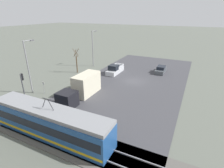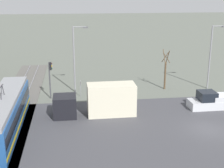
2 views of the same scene
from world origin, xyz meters
name	(u,v)px [view 1 (image 1 of 2)]	position (x,y,z in m)	size (l,w,h in m)	color
ground_plane	(134,81)	(0.00, 0.00, 0.00)	(320.00, 320.00, 0.00)	#60665B
road_surface	(134,81)	(0.00, 0.00, 0.04)	(18.57, 41.31, 0.08)	#424247
rail_bed	(72,142)	(0.00, 19.09, 0.05)	(58.99, 4.40, 0.22)	#5B5954
light_rail_tram	(50,122)	(2.66, 19.09, 1.63)	(14.33, 2.83, 4.33)	#235193
box_truck	(82,87)	(5.05, 9.82, 1.61)	(2.39, 8.57, 3.31)	black
pickup_truck	(115,70)	(5.39, -2.80, 0.81)	(2.01, 5.44, 1.95)	silver
sedan_car_0	(161,70)	(-3.57, -7.61, 0.68)	(1.85, 4.36, 1.46)	#4C5156
traffic_light_pole	(23,84)	(11.29, 15.26, 2.99)	(0.28, 0.47, 4.55)	#47474C
street_tree	(77,62)	(13.18, 0.31, 2.44)	(1.26, 1.04, 5.35)	brown
street_lamp_near_crossing	(28,64)	(13.44, 12.11, 4.91)	(0.36, 1.95, 8.55)	gray
street_lamp_mid_block	(93,46)	(12.61, -5.71, 4.87)	(0.36, 1.95, 8.49)	gray
no_parking_sign	(44,86)	(11.43, 11.64, 1.27)	(0.32, 0.08, 2.07)	gray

